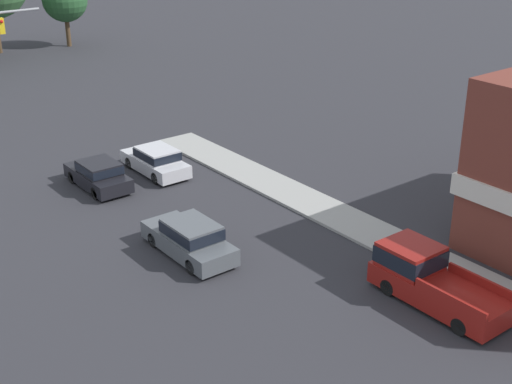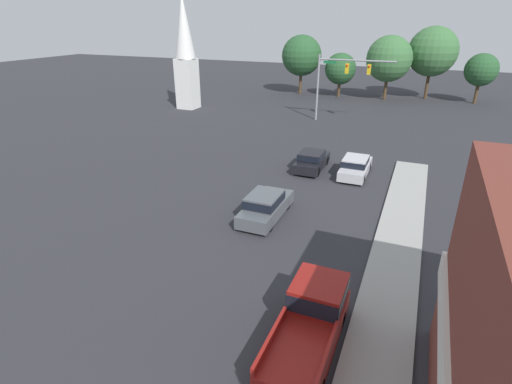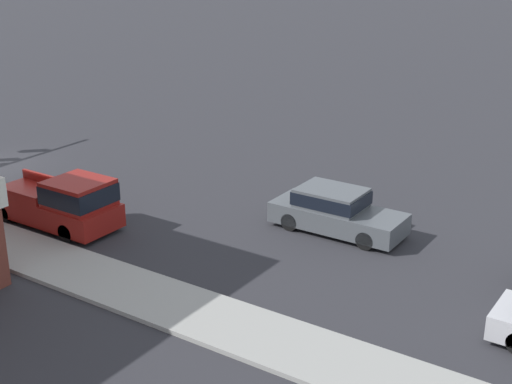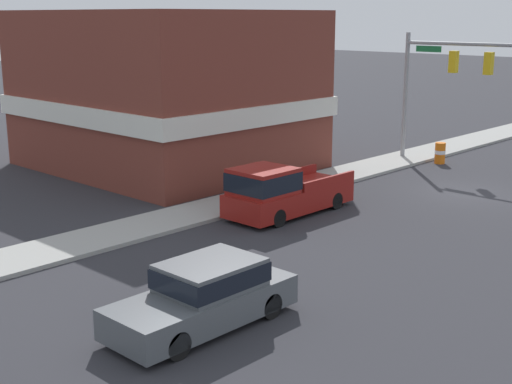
# 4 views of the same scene
# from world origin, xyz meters

# --- Properties ---
(car_lead) EXTENTS (1.90, 4.88, 1.60)m
(car_lead) POSITION_xyz_m (-1.90, 16.60, 0.83)
(car_lead) COLOR black
(car_lead) RESTS_ON ground
(pickup_truck_parked) EXTENTS (2.03, 5.43, 1.98)m
(pickup_truck_parked) POSITION_xyz_m (3.29, 8.08, 0.96)
(pickup_truck_parked) COLOR black
(pickup_truck_parked) RESTS_ON ground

